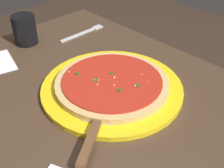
{
  "coord_description": "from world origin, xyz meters",
  "views": [
    {
      "loc": [
        0.46,
        -0.39,
        1.24
      ],
      "look_at": [
        0.01,
        0.05,
        0.79
      ],
      "focal_mm": 47.04,
      "sensor_mm": 36.0,
      "label": 1
    }
  ],
  "objects": [
    {
      "name": "cup_tall_drink",
      "position": [
        -0.39,
        0.03,
        0.82
      ],
      "size": [
        0.08,
        0.08,
        0.1
      ],
      "primitive_type": "cylinder",
      "color": "black",
      "rests_on": "restaurant_table"
    },
    {
      "name": "serving_plate",
      "position": [
        0.01,
        0.05,
        0.77
      ],
      "size": [
        0.38,
        0.38,
        0.01
      ],
      "primitive_type": "cylinder",
      "color": "yellow",
      "rests_on": "restaurant_table"
    },
    {
      "name": "fork",
      "position": [
        -0.31,
        0.22,
        0.77
      ],
      "size": [
        0.02,
        0.19,
        0.0
      ],
      "color": "silver",
      "rests_on": "restaurant_table"
    },
    {
      "name": "pizza_server",
      "position": [
        0.1,
        -0.1,
        0.79
      ],
      "size": [
        0.16,
        0.21,
        0.01
      ],
      "color": "silver",
      "rests_on": "serving_plate"
    },
    {
      "name": "restaurant_table",
      "position": [
        0.0,
        0.0,
        0.61
      ],
      "size": [
        0.98,
        0.72,
        0.77
      ],
      "color": "black",
      "rests_on": "ground_plane"
    },
    {
      "name": "pizza",
      "position": [
        0.01,
        0.05,
        0.79
      ],
      "size": [
        0.3,
        0.3,
        0.02
      ],
      "color": "#DBB26B",
      "rests_on": "serving_plate"
    }
  ]
}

